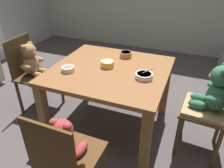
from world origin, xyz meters
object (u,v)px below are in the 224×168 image
porridge_bowl_white_near_right (144,76)px  porridge_bowl_terracotta_far_center (126,54)px  porridge_bowl_yellow_center (107,64)px  porridge_bowl_cream_near_left (68,69)px  teddy_chair_near_left (32,66)px  dining_table (110,79)px  teddy_chair_near_front (66,152)px  teddy_chair_near_right (214,98)px

porridge_bowl_white_near_right → porridge_bowl_terracotta_far_center: porridge_bowl_white_near_right is taller
porridge_bowl_terracotta_far_center → porridge_bowl_yellow_center: bearing=-106.6°
porridge_bowl_cream_near_left → porridge_bowl_white_near_right: size_ratio=0.75×
teddy_chair_near_left → porridge_bowl_yellow_center: 0.93m
teddy_chair_near_left → porridge_bowl_cream_near_left: 0.66m
dining_table → porridge_bowl_white_near_right: 0.38m
porridge_bowl_yellow_center → porridge_bowl_terracotta_far_center: bearing=73.4°
teddy_chair_near_left → porridge_bowl_white_near_right: teddy_chair_near_left is taller
dining_table → porridge_bowl_terracotta_far_center: (0.05, 0.32, 0.15)m
dining_table → teddy_chair_near_front: teddy_chair_near_front is taller
teddy_chair_near_right → porridge_bowl_cream_near_left: size_ratio=7.51×
porridge_bowl_cream_near_left → porridge_bowl_terracotta_far_center: 0.65m
teddy_chair_near_left → teddy_chair_near_front: (1.02, -0.91, -0.02)m
porridge_bowl_white_near_right → teddy_chair_near_left: bearing=177.2°
teddy_chair_near_front → porridge_bowl_white_near_right: teddy_chair_near_front is taller
teddy_chair_near_left → teddy_chair_near_right: size_ratio=0.96×
teddy_chair_near_left → porridge_bowl_cream_near_left: bearing=-20.0°
porridge_bowl_white_near_right → porridge_bowl_terracotta_far_center: size_ratio=1.30×
teddy_chair_near_right → porridge_bowl_yellow_center: bearing=3.1°
porridge_bowl_yellow_center → dining_table: bearing=-34.4°
dining_table → porridge_bowl_cream_near_left: 0.42m
teddy_chair_near_front → porridge_bowl_terracotta_far_center: bearing=2.0°
teddy_chair_near_front → porridge_bowl_terracotta_far_center: size_ratio=6.96×
teddy_chair_near_front → teddy_chair_near_right: 1.27m
porridge_bowl_cream_near_left → porridge_bowl_white_near_right: porridge_bowl_white_near_right is taller
porridge_bowl_yellow_center → porridge_bowl_cream_near_left: bearing=-143.8°
dining_table → porridge_bowl_yellow_center: bearing=145.6°
dining_table → teddy_chair_near_right: 0.94m
porridge_bowl_terracotta_far_center → porridge_bowl_yellow_center: size_ratio=0.99×
teddy_chair_near_front → porridge_bowl_white_near_right: bearing=-17.1°
porridge_bowl_white_near_right → teddy_chair_near_front: bearing=-108.2°
dining_table → teddy_chair_near_front: bearing=-85.7°
porridge_bowl_white_near_right → porridge_bowl_terracotta_far_center: bearing=127.6°
porridge_bowl_cream_near_left → porridge_bowl_yellow_center: size_ratio=0.97×
teddy_chair_near_front → porridge_bowl_cream_near_left: (-0.41, 0.72, 0.19)m
teddy_chair_near_left → dining_table: bearing=-2.3°
porridge_bowl_white_near_right → porridge_bowl_terracotta_far_center: 0.49m
dining_table → porridge_bowl_white_near_right: porridge_bowl_white_near_right is taller
teddy_chair_near_right → porridge_bowl_white_near_right: 0.61m
teddy_chair_near_left → porridge_bowl_white_near_right: size_ratio=5.40×
dining_table → teddy_chair_near_left: bearing=-179.8°
dining_table → porridge_bowl_cream_near_left: porridge_bowl_cream_near_left is taller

